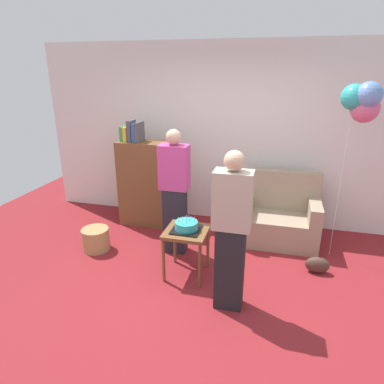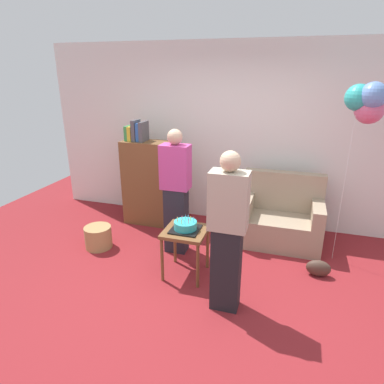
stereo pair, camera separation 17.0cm
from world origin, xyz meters
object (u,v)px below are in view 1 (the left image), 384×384
at_px(side_table, 186,237).
at_px(handbag, 317,265).
at_px(bookshelf, 146,182).
at_px(balloon_bunch, 363,101).
at_px(person_blowing_candles, 175,192).
at_px(wicker_basket, 96,239).
at_px(couch, 277,217).
at_px(birthday_cake, 186,226).
at_px(person_holding_cake, 231,232).

height_order(side_table, handbag, side_table).
distance_m(bookshelf, balloon_bunch, 3.08).
distance_m(bookshelf, person_blowing_candles, 1.02).
bearing_deg(wicker_basket, balloon_bunch, 11.82).
bearing_deg(couch, person_blowing_candles, -152.51).
bearing_deg(bookshelf, side_table, -50.90).
relative_size(couch, bookshelf, 0.69).
relative_size(couch, birthday_cake, 3.44).
bearing_deg(couch, side_table, -130.51).
xyz_separation_m(bookshelf, balloon_bunch, (2.78, -0.31, 1.28)).
bearing_deg(person_blowing_candles, wicker_basket, -160.14).
height_order(birthday_cake, balloon_bunch, balloon_bunch).
relative_size(birthday_cake, handbag, 1.14).
distance_m(wicker_basket, balloon_bunch, 3.68).
distance_m(couch, handbag, 0.93).
relative_size(couch, person_holding_cake, 0.67).
relative_size(handbag, balloon_bunch, 0.13).
height_order(wicker_basket, handbag, wicker_basket).
height_order(couch, handbag, couch).
xyz_separation_m(handbag, balloon_bunch, (0.29, 0.48, 1.86)).
bearing_deg(person_blowing_candles, bookshelf, 140.66).
relative_size(birthday_cake, person_blowing_candles, 0.20).
bearing_deg(birthday_cake, bookshelf, 129.10).
bearing_deg(birthday_cake, balloon_bunch, 26.85).
bearing_deg(birthday_cake, handbag, 15.88).
bearing_deg(birthday_cake, wicker_basket, 169.33).
relative_size(bookshelf, person_blowing_candles, 0.98).
distance_m(side_table, wicker_basket, 1.40).
xyz_separation_m(side_table, wicker_basket, (-1.34, 0.25, -0.34)).
bearing_deg(birthday_cake, person_holding_cake, -37.22).
bearing_deg(bookshelf, person_blowing_candles, -45.96).
relative_size(bookshelf, handbag, 5.73).
distance_m(birthday_cake, balloon_bunch, 2.41).
bearing_deg(side_table, person_holding_cake, -37.22).
bearing_deg(couch, birthday_cake, -130.51).
relative_size(wicker_basket, balloon_bunch, 0.17).
height_order(couch, side_table, couch).
distance_m(couch, person_blowing_candles, 1.54).
distance_m(side_table, handbag, 1.61).
bearing_deg(bookshelf, couch, -1.40).
xyz_separation_m(birthday_cake, wicker_basket, (-1.34, 0.25, -0.48)).
relative_size(couch, balloon_bunch, 0.51).
height_order(couch, person_blowing_candles, person_blowing_candles).
xyz_separation_m(person_blowing_candles, wicker_basket, (-1.05, -0.25, -0.68)).
relative_size(bookshelf, person_holding_cake, 0.98).
distance_m(side_table, person_blowing_candles, 0.67).
bearing_deg(bookshelf, wicker_basket, -109.76).
xyz_separation_m(birthday_cake, person_holding_cake, (0.57, -0.43, 0.21)).
bearing_deg(person_holding_cake, balloon_bunch, -124.31).
bearing_deg(couch, balloon_bunch, -18.45).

